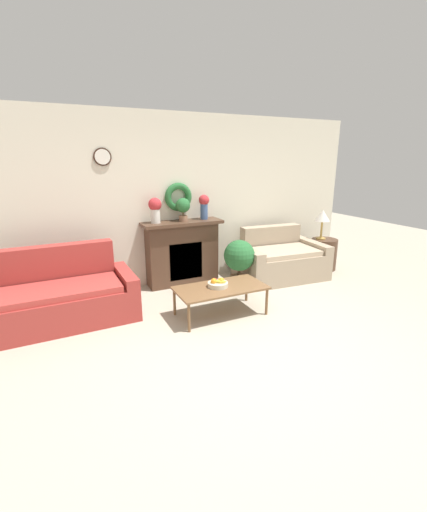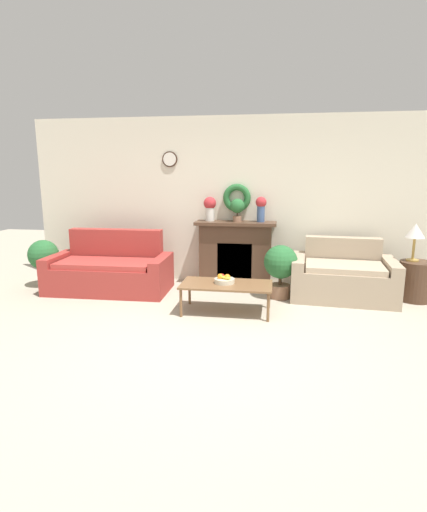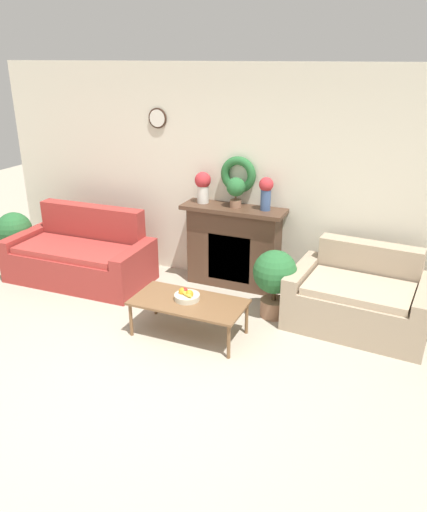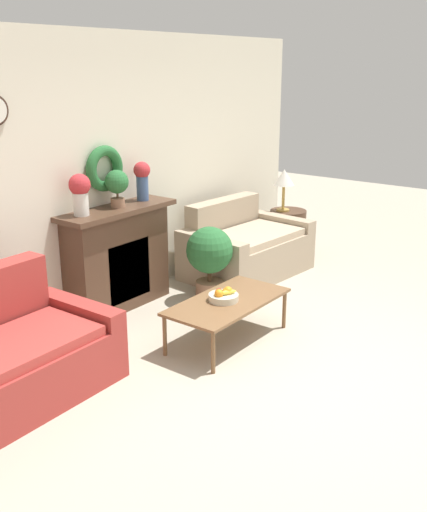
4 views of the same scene
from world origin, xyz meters
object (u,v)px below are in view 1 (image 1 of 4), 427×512
coffee_table (221,289)px  side_table_by_loveseat (324,254)px  loveseat_right (279,260)px  vase_on_mantel_right (204,205)px  fireplace (182,252)px  fruit_bowl (218,283)px  vase_on_mantel_left (155,209)px  potted_plant_floor_by_loveseat (239,259)px  couch_left (59,298)px  table_lamp (323,217)px  potted_plant_on_mantel (183,207)px

coffee_table → side_table_by_loveseat: 2.79m
loveseat_right → vase_on_mantel_right: (-1.24, 0.43, 0.97)m
fireplace → fruit_bowl: 1.33m
fruit_bowl → vase_on_mantel_left: 1.62m
loveseat_right → potted_plant_floor_by_loveseat: bearing=-164.5°
potted_plant_floor_by_loveseat → vase_on_mantel_left: bearing=151.9°
couch_left → coffee_table: (1.92, -0.73, 0.05)m
couch_left → fruit_bowl: size_ratio=6.99×
fireplace → vase_on_mantel_right: vase_on_mantel_right is taller
fruit_bowl → vase_on_mantel_right: vase_on_mantel_right is taller
coffee_table → fireplace: bearing=90.9°
side_table_by_loveseat → table_lamp: 0.70m
vase_on_mantel_right → potted_plant_on_mantel: bearing=-176.9°
vase_on_mantel_left → couch_left: bearing=-157.2°
couch_left → fireplace: bearing=16.6°
loveseat_right → table_lamp: (0.96, 0.06, 0.68)m
coffee_table → potted_plant_on_mantel: (0.00, 1.33, 0.91)m
vase_on_mantel_right → potted_plant_floor_by_loveseat: bearing=-61.8°
fireplace → fruit_bowl: fireplace is taller
couch_left → vase_on_mantel_left: (1.48, 0.62, 0.96)m
loveseat_right → vase_on_mantel_left: size_ratio=3.93×
table_lamp → vase_on_mantel_left: size_ratio=1.39×
table_lamp → potted_plant_floor_by_loveseat: (-1.87, -0.24, -0.50)m
fireplace → potted_plant_floor_by_loveseat: size_ratio=1.63×
side_table_by_loveseat → vase_on_mantel_left: size_ratio=1.47×
couch_left → fruit_bowl: 2.02m
fruit_bowl → couch_left: bearing=159.3°
couch_left → potted_plant_floor_by_loveseat: size_ratio=2.36×
fireplace → side_table_by_loveseat: (2.65, -0.41, -0.24)m
loveseat_right → potted_plant_floor_by_loveseat: (-0.91, -0.18, 0.18)m
coffee_table → potted_plant_on_mantel: 1.62m
fireplace → couch_left: (-1.90, -0.62, -0.22)m
fruit_bowl → vase_on_mantel_right: size_ratio=0.67×
coffee_table → fruit_bowl: 0.09m
loveseat_right → potted_plant_on_mantel: potted_plant_on_mantel is taller
coffee_table → potted_plant_floor_by_loveseat: bearing=46.7°
coffee_table → side_table_by_loveseat: side_table_by_loveseat is taller
vase_on_mantel_left → vase_on_mantel_right: bearing=0.0°
vase_on_mantel_right → loveseat_right: bearing=-19.3°
side_table_by_loveseat → vase_on_mantel_right: bearing=169.5°
fruit_bowl → potted_plant_floor_by_loveseat: bearing=44.6°
side_table_by_loveseat → potted_plant_floor_by_loveseat: 1.95m
vase_on_mantel_right → potted_plant_on_mantel: vase_on_mantel_right is taller
table_lamp → potted_plant_on_mantel: 2.61m
coffee_table → vase_on_mantel_left: bearing=108.1°
couch_left → table_lamp: size_ratio=3.46×
side_table_by_loveseat → couch_left: bearing=-177.4°
vase_on_mantel_left → fruit_bowl: bearing=-72.9°
vase_on_mantel_left → side_table_by_loveseat: bearing=-7.8°
loveseat_right → potted_plant_on_mantel: bearing=170.0°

